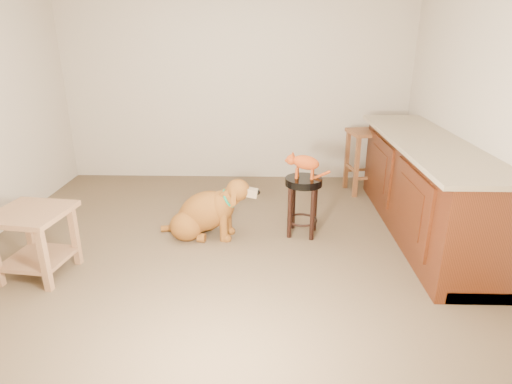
{
  "coord_description": "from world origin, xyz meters",
  "views": [
    {
      "loc": [
        0.41,
        -3.64,
        1.88
      ],
      "look_at": [
        0.31,
        0.18,
        0.45
      ],
      "focal_mm": 30.0,
      "sensor_mm": 36.0,
      "label": 1
    }
  ],
  "objects_px": {
    "golden_retriever": "(206,213)",
    "padded_stool": "(303,195)",
    "tabby_kitten": "(303,163)",
    "side_table": "(34,233)",
    "wood_stool": "(365,160)"
  },
  "relations": [
    {
      "from": "golden_retriever",
      "to": "padded_stool",
      "type": "bearing_deg",
      "value": 12.1
    },
    {
      "from": "padded_stool",
      "to": "tabby_kitten",
      "type": "xyz_separation_m",
      "value": [
        -0.01,
        0.0,
        0.32
      ]
    },
    {
      "from": "tabby_kitten",
      "to": "golden_retriever",
      "type": "bearing_deg",
      "value": -163.77
    },
    {
      "from": "side_table",
      "to": "golden_retriever",
      "type": "height_order",
      "value": "golden_retriever"
    },
    {
      "from": "wood_stool",
      "to": "side_table",
      "type": "bearing_deg",
      "value": -146.21
    },
    {
      "from": "side_table",
      "to": "golden_retriever",
      "type": "xyz_separation_m",
      "value": [
        1.27,
        0.75,
        -0.13
      ]
    },
    {
      "from": "golden_retriever",
      "to": "tabby_kitten",
      "type": "relative_size",
      "value": 2.29
    },
    {
      "from": "wood_stool",
      "to": "golden_retriever",
      "type": "relative_size",
      "value": 0.77
    },
    {
      "from": "side_table",
      "to": "tabby_kitten",
      "type": "distance_m",
      "value": 2.38
    },
    {
      "from": "wood_stool",
      "to": "tabby_kitten",
      "type": "xyz_separation_m",
      "value": [
        -0.86,
        -1.23,
        0.33
      ]
    },
    {
      "from": "wood_stool",
      "to": "side_table",
      "type": "xyz_separation_m",
      "value": [
        -3.06,
        -2.05,
        -0.03
      ]
    },
    {
      "from": "side_table",
      "to": "tabby_kitten",
      "type": "height_order",
      "value": "tabby_kitten"
    },
    {
      "from": "wood_stool",
      "to": "tabby_kitten",
      "type": "distance_m",
      "value": 1.53
    },
    {
      "from": "golden_retriever",
      "to": "tabby_kitten",
      "type": "bearing_deg",
      "value": 12.33
    },
    {
      "from": "side_table",
      "to": "tabby_kitten",
      "type": "relative_size",
      "value": 1.39
    }
  ]
}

